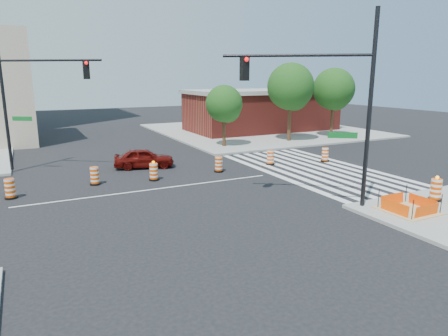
{
  "coord_description": "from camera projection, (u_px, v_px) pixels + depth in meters",
  "views": [
    {
      "loc": [
        -5.92,
        -20.44,
        5.99
      ],
      "look_at": [
        3.05,
        -2.52,
        1.4
      ],
      "focal_mm": 32.0,
      "sensor_mm": 36.0,
      "label": 1
    }
  ],
  "objects": [
    {
      "name": "brick_storefront",
      "position": [
        261.0,
        110.0,
        44.76
      ],
      "size": [
        16.5,
        8.5,
        4.6
      ],
      "color": "maroon",
      "rests_on": "ground"
    },
    {
      "name": "tree_north_e",
      "position": [
        334.0,
        91.0,
        38.84
      ],
      "size": [
        4.03,
        4.03,
        6.85
      ],
      "color": "#382314",
      "rests_on": "ground"
    },
    {
      "name": "lane_centerline",
      "position": [
        153.0,
        189.0,
        21.74
      ],
      "size": [
        14.0,
        0.12,
        0.01
      ],
      "primitive_type": "cube",
      "color": "silver",
      "rests_on": "ground"
    },
    {
      "name": "median_drum_4",
      "position": [
        219.0,
        165.0,
        25.65
      ],
      "size": [
        0.6,
        0.6,
        1.02
      ],
      "color": "black",
      "rests_on": "ground"
    },
    {
      "name": "median_drum_6",
      "position": [
        325.0,
        155.0,
        28.71
      ],
      "size": [
        0.6,
        0.6,
        1.02
      ],
      "color": "black",
      "rests_on": "ground"
    },
    {
      "name": "tree_north_c",
      "position": [
        224.0,
        106.0,
        33.83
      ],
      "size": [
        3.18,
        3.14,
        5.34
      ],
      "color": "#382314",
      "rests_on": "ground"
    },
    {
      "name": "red_coupe",
      "position": [
        144.0,
        158.0,
        26.76
      ],
      "size": [
        4.21,
        2.52,
        1.34
      ],
      "primitive_type": "imported",
      "rotation": [
        0.0,
        0.0,
        1.32
      ],
      "color": "#520A07",
      "rests_on": "ground"
    },
    {
      "name": "tree_north_d",
      "position": [
        291.0,
        89.0,
        36.44
      ],
      "size": [
        4.27,
        4.27,
        7.26
      ],
      "color": "#382314",
      "rests_on": "ground"
    },
    {
      "name": "median_drum_2",
      "position": [
        95.0,
        177.0,
        22.58
      ],
      "size": [
        0.6,
        0.6,
        1.02
      ],
      "color": "black",
      "rests_on": "ground"
    },
    {
      "name": "sidewalk_ne",
      "position": [
        261.0,
        130.0,
        45.27
      ],
      "size": [
        22.0,
        22.0,
        0.15
      ],
      "primitive_type": "cube",
      "color": "gray",
      "rests_on": "ground"
    },
    {
      "name": "median_drum_1",
      "position": [
        10.0,
        189.0,
        20.0
      ],
      "size": [
        0.6,
        0.6,
        1.02
      ],
      "color": "black",
      "rests_on": "ground"
    },
    {
      "name": "ground",
      "position": [
        153.0,
        189.0,
        21.74
      ],
      "size": [
        120.0,
        120.0,
        0.0
      ],
      "primitive_type": "plane",
      "color": "black",
      "rests_on": "ground"
    },
    {
      "name": "signal_pole_se",
      "position": [
        328.0,
        92.0,
        17.64
      ],
      "size": [
        5.53,
        3.84,
        8.72
      ],
      "rotation": [
        0.0,
        0.0,
        2.54
      ],
      "color": "black",
      "rests_on": "ground"
    },
    {
      "name": "excavation_pit",
      "position": [
        408.0,
        209.0,
        17.77
      ],
      "size": [
        2.2,
        2.2,
        0.9
      ],
      "color": "tan",
      "rests_on": "ground"
    },
    {
      "name": "median_drum_5",
      "position": [
        270.0,
        158.0,
        27.75
      ],
      "size": [
        0.6,
        0.6,
        1.02
      ],
      "color": "black",
      "rests_on": "ground"
    },
    {
      "name": "signal_pole_nw",
      "position": [
        30.0,
        87.0,
        24.34
      ],
      "size": [
        5.54,
        3.91,
        8.77
      ],
      "rotation": [
        0.0,
        0.0,
        -0.61
      ],
      "color": "black",
      "rests_on": "ground"
    },
    {
      "name": "crosswalk_east",
      "position": [
        313.0,
        169.0,
        26.52
      ],
      "size": [
        6.75,
        13.5,
        0.01
      ],
      "color": "silver",
      "rests_on": "ground"
    },
    {
      "name": "median_drum_3",
      "position": [
        154.0,
        172.0,
        23.54
      ],
      "size": [
        0.6,
        0.6,
        1.18
      ],
      "color": "black",
      "rests_on": "ground"
    },
    {
      "name": "pit_drum",
      "position": [
        436.0,
        190.0,
        19.19
      ],
      "size": [
        0.63,
        0.63,
        1.23
      ],
      "color": "black",
      "rests_on": "ground"
    }
  ]
}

